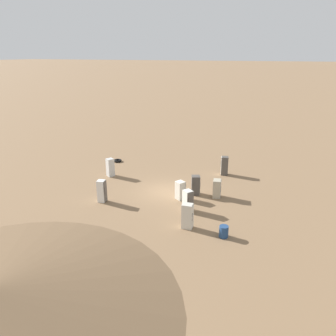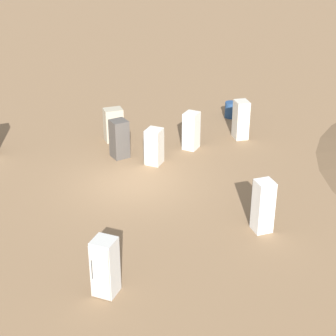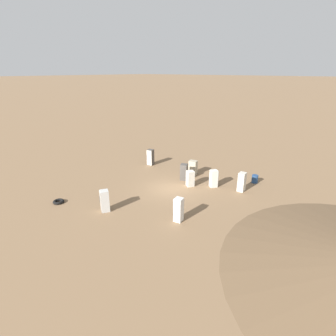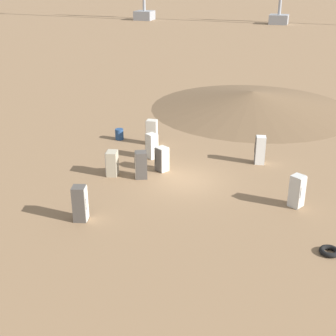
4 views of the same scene
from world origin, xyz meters
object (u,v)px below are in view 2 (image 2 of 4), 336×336
discarded_fridge_2 (105,267)px  discarded_fridge_4 (191,131)px  discarded_fridge_3 (154,146)px  rusty_barrel (231,110)px  discarded_fridge_7 (113,125)px  discarded_fridge_1 (263,206)px  discarded_fridge_0 (241,119)px  discarded_fridge_5 (119,139)px

discarded_fridge_2 → discarded_fridge_4: size_ratio=1.06×
discarded_fridge_3 → rusty_barrel: bearing=-12.5°
discarded_fridge_7 → rusty_barrel: size_ratio=1.92×
discarded_fridge_3 → discarded_fridge_7: 2.93m
discarded_fridge_1 → discarded_fridge_7: (7.90, 4.28, -0.15)m
discarded_fridge_2 → rusty_barrel: size_ratio=2.23×
discarded_fridge_0 → discarded_fridge_2: (-9.88, 6.30, -0.01)m
discarded_fridge_2 → discarded_fridge_7: discarded_fridge_2 is taller
discarded_fridge_3 → rusty_barrel: (4.52, -4.25, -0.35)m
discarded_fridge_0 → discarded_fridge_5: size_ratio=1.07×
discarded_fridge_4 → discarded_fridge_3: bearing=-109.0°
discarded_fridge_2 → discarded_fridge_4: discarded_fridge_2 is taller
discarded_fridge_1 → discarded_fridge_3: size_ratio=1.20×
discarded_fridge_7 → rusty_barrel: bearing=7.5°
discarded_fridge_1 → discarded_fridge_3: (5.36, 2.82, -0.14)m
rusty_barrel → discarded_fridge_1: bearing=171.8°
discarded_fridge_2 → discarded_fridge_5: 8.70m
discarded_fridge_4 → discarded_fridge_7: discarded_fridge_4 is taller
discarded_fridge_2 → discarded_fridge_7: bearing=-64.5°
discarded_fridge_1 → discarded_fridge_5: (6.18, 4.14, -0.08)m
discarded_fridge_0 → discarded_fridge_7: bearing=169.4°
discarded_fridge_0 → discarded_fridge_3: size_ratio=1.16×
discarded_fridge_4 → discarded_fridge_5: discarded_fridge_4 is taller
discarded_fridge_1 → rusty_barrel: size_ratio=2.32×
discarded_fridge_0 → discarded_fridge_1: discarded_fridge_1 is taller
discarded_fridge_2 → discarded_fridge_5: discarded_fridge_2 is taller
discarded_fridge_1 → discarded_fridge_3: discarded_fridge_1 is taller
discarded_fridge_7 → rusty_barrel: (1.97, -5.71, -0.35)m
discarded_fridge_7 → discarded_fridge_1: bearing=-73.1°
discarded_fridge_1 → discarded_fridge_3: bearing=107.3°
discarded_fridge_3 → discarded_fridge_7: bearing=60.6°
discarded_fridge_4 → discarded_fridge_5: bearing=-136.8°
discarded_fridge_5 → discarded_fridge_0: bearing=-9.8°
discarded_fridge_1 → discarded_fridge_7: size_ratio=1.21×
discarded_fridge_2 → discarded_fridge_4: 9.90m
discarded_fridge_1 → discarded_fridge_4: bearing=88.9°
discarded_fridge_1 → discarded_fridge_3: 6.06m
discarded_fridge_0 → discarded_fridge_4: 2.46m
discarded_fridge_0 → discarded_fridge_1: 7.50m
discarded_fridge_3 → discarded_fridge_5: bearing=88.8°
discarded_fridge_0 → discarded_fridge_5: bearing=-172.6°
discarded_fridge_0 → discarded_fridge_4: discarded_fridge_0 is taller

